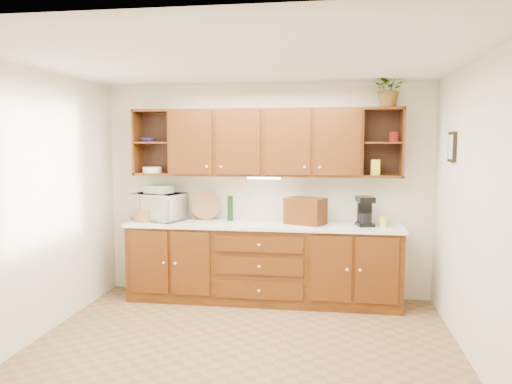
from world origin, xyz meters
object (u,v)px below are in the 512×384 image
(potted_plant, at_px, (390,88))
(microwave, at_px, (159,207))
(bread_box, at_px, (305,211))
(coffee_maker, at_px, (365,212))

(potted_plant, bearing_deg, microwave, -179.41)
(bread_box, xyz_separation_m, potted_plant, (0.93, 0.07, 1.41))
(coffee_maker, xyz_separation_m, potted_plant, (0.25, 0.07, 1.40))
(bread_box, relative_size, coffee_maker, 1.30)
(bread_box, bearing_deg, potted_plant, 28.96)
(bread_box, height_order, coffee_maker, coffee_maker)
(microwave, relative_size, potted_plant, 1.43)
(coffee_maker, bearing_deg, microwave, 167.67)
(coffee_maker, relative_size, potted_plant, 0.81)
(microwave, height_order, coffee_maker, coffee_maker)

